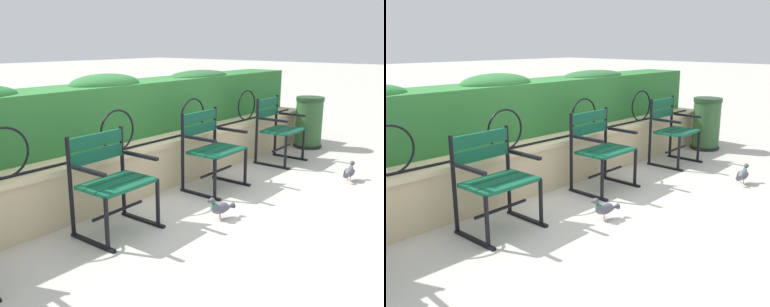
# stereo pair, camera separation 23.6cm
# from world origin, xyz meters

# --- Properties ---
(ground_plane) EXTENTS (60.00, 60.00, 0.00)m
(ground_plane) POSITION_xyz_m (0.00, 0.00, 0.00)
(ground_plane) COLOR #BCB7AD
(stone_wall) EXTENTS (6.76, 0.41, 0.54)m
(stone_wall) POSITION_xyz_m (0.00, 0.81, 0.27)
(stone_wall) COLOR #C6B289
(stone_wall) RESTS_ON ground
(iron_arch_fence) EXTENTS (6.24, 0.02, 0.42)m
(iron_arch_fence) POSITION_xyz_m (-0.31, 0.73, 0.71)
(iron_arch_fence) COLOR black
(iron_arch_fence) RESTS_ON stone_wall
(hedge_row) EXTENTS (6.63, 0.61, 0.72)m
(hedge_row) POSITION_xyz_m (-0.03, 1.29, 0.88)
(hedge_row) COLOR #2D7033
(hedge_row) RESTS_ON stone_wall
(park_chair_centre_left) EXTENTS (0.64, 0.55, 0.86)m
(park_chair_centre_left) POSITION_xyz_m (-0.85, 0.28, 0.46)
(park_chair_centre_left) COLOR #0F4C33
(park_chair_centre_left) RESTS_ON ground
(park_chair_centre_right) EXTENTS (0.65, 0.54, 0.86)m
(park_chair_centre_right) POSITION_xyz_m (0.60, 0.32, 0.47)
(park_chair_centre_right) COLOR #0F4C33
(park_chair_centre_right) RESTS_ON ground
(park_chair_rightmost) EXTENTS (0.60, 0.54, 0.87)m
(park_chair_rightmost) POSITION_xyz_m (2.05, 0.31, 0.47)
(park_chair_rightmost) COLOR #0F4C33
(park_chair_rightmost) RESTS_ON ground
(pigeon_near_chairs) EXTENTS (0.29, 0.15, 0.22)m
(pigeon_near_chairs) POSITION_xyz_m (-0.05, -0.29, 0.11)
(pigeon_near_chairs) COLOR #5B5B66
(pigeon_near_chairs) RESTS_ON ground
(pigeon_far_side) EXTENTS (0.29, 0.12, 0.22)m
(pigeon_far_side) POSITION_xyz_m (1.84, -0.78, 0.11)
(pigeon_far_side) COLOR #5B5B66
(pigeon_far_side) RESTS_ON ground
(trash_bin) EXTENTS (0.44, 0.44, 0.78)m
(trash_bin) POSITION_xyz_m (3.09, 0.35, 0.37)
(trash_bin) COLOR #2D562D
(trash_bin) RESTS_ON ground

